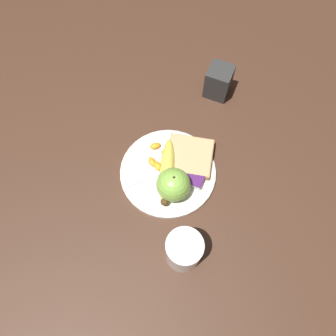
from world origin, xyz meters
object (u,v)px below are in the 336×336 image
fork (167,170)px  jam_packet (194,180)px  bread_slice (190,156)px  plate (168,172)px  banana (167,171)px  apple (173,185)px  juice_glass (184,251)px  condiment_caddy (219,82)px

fork → jam_packet: (-0.07, 0.00, 0.01)m
bread_slice → plate: bearing=56.5°
plate → banana: banana is taller
apple → bread_slice: size_ratio=0.67×
plate → juice_glass: 0.22m
condiment_caddy → fork: bearing=83.5°
plate → banana: size_ratio=1.37×
apple → condiment_caddy: apple is taller
plate → banana: bearing=98.3°
plate → apple: size_ratio=2.69×
juice_glass → banana: bearing=-56.8°
condiment_caddy → bread_slice: bearing=91.7°
plate → jam_packet: (-0.07, 0.00, 0.01)m
bread_slice → apple: bearing=87.5°
apple → jam_packet: apple is taller
bread_slice → juice_glass: bearing=107.9°
plate → fork: fork is taller
banana → plate: bearing=-81.7°
plate → juice_glass: size_ratio=2.25×
jam_packet → juice_glass: bearing=103.5°
apple → jam_packet: size_ratio=1.89×
jam_packet → condiment_caddy: (0.04, -0.30, 0.02)m
juice_glass → fork: (0.12, -0.18, -0.04)m
plate → banana: (-0.00, 0.01, 0.02)m
plate → juice_glass: bearing=122.2°
plate → condiment_caddy: condiment_caddy is taller
plate → bread_slice: bearing=-123.5°
banana → condiment_caddy: (-0.03, -0.31, 0.02)m
juice_glass → fork: juice_glass is taller
bread_slice → banana: bearing=61.0°
banana → condiment_caddy: size_ratio=1.95×
plate → condiment_caddy: 0.30m
apple → banana: (0.03, -0.04, -0.02)m
apple → fork: apple is taller
juice_glass → condiment_caddy: (0.08, -0.48, -0.01)m
juice_glass → apple: 0.16m
juice_glass → bread_slice: 0.25m
juice_glass → fork: size_ratio=0.78×
banana → bread_slice: (-0.04, -0.06, -0.01)m
plate → bread_slice: bread_slice is taller
juice_glass → banana: (0.11, -0.17, -0.02)m
bread_slice → jam_packet: bearing=119.9°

